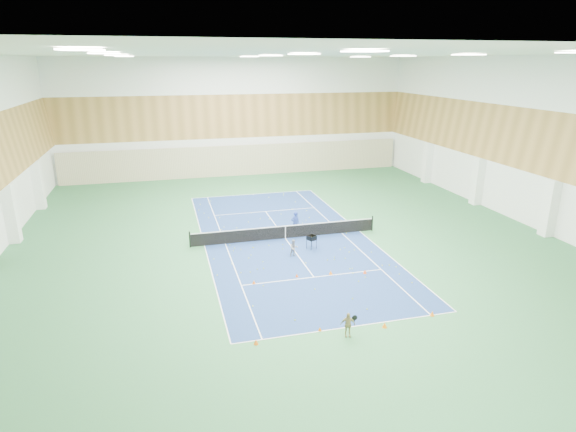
{
  "coord_description": "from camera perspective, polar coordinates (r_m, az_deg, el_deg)",
  "views": [
    {
      "loc": [
        -7.69,
        -29.83,
        11.56
      ],
      "look_at": [
        -0.12,
        -1.17,
        2.0
      ],
      "focal_mm": 30.0,
      "sensor_mm": 36.0,
      "label": 1
    }
  ],
  "objects": [
    {
      "name": "cone_base_d",
      "position": [
        24.33,
        16.73,
        -11.0
      ],
      "size": [
        0.22,
        0.22,
        0.24
      ],
      "primitive_type": "cone",
      "color": "orange",
      "rests_on": "ground"
    },
    {
      "name": "cone_svc_b",
      "position": [
        27.2,
        1.06,
        -7.05
      ],
      "size": [
        0.18,
        0.18,
        0.2
      ],
      "primitive_type": "cone",
      "color": "#E94B0C",
      "rests_on": "ground"
    },
    {
      "name": "ball_cart",
      "position": [
        31.05,
        2.81,
        -3.1
      ],
      "size": [
        0.69,
        0.69,
        0.91
      ],
      "primitive_type": null,
      "rotation": [
        0.0,
        0.0,
        0.41
      ],
      "color": "black",
      "rests_on": "ground"
    },
    {
      "name": "child_court",
      "position": [
        29.81,
        0.7,
        -3.82
      ],
      "size": [
        0.57,
        0.47,
        1.08
      ],
      "primitive_type": "imported",
      "rotation": [
        0.0,
        0.0,
        0.11
      ],
      "color": "gray",
      "rests_on": "ground"
    },
    {
      "name": "cone_base_c",
      "position": [
        22.85,
        11.38,
        -12.54
      ],
      "size": [
        0.23,
        0.23,
        0.25
      ],
      "primitive_type": "cone",
      "color": "orange",
      "rests_on": "ground"
    },
    {
      "name": "ground",
      "position": [
        32.9,
        -0.31,
        -2.69
      ],
      "size": [
        40.0,
        40.0,
        0.0
      ],
      "primitive_type": "plane",
      "color": "#2D6A3D",
      "rests_on": "ground"
    },
    {
      "name": "back_curtain",
      "position": [
        51.15,
        -5.89,
        6.56
      ],
      "size": [
        35.4,
        0.16,
        3.2
      ],
      "primitive_type": "cube",
      "color": "#C6B793",
      "rests_on": "ground"
    },
    {
      "name": "cone_base_a",
      "position": [
        21.31,
        -3.81,
        -14.66
      ],
      "size": [
        0.21,
        0.21,
        0.23
      ],
      "primitive_type": "cone",
      "color": "#EC5C0C",
      "rests_on": "ground"
    },
    {
      "name": "cone_svc_c",
      "position": [
        27.6,
        5.09,
        -6.68
      ],
      "size": [
        0.22,
        0.22,
        0.24
      ],
      "primitive_type": "cone",
      "color": "orange",
      "rests_on": "ground"
    },
    {
      "name": "wood_cladding",
      "position": [
        31.01,
        -0.34,
        11.28
      ],
      "size": [
        36.0,
        40.0,
        8.0
      ],
      "primitive_type": null,
      "color": "#A87B3E",
      "rests_on": "room_shell"
    },
    {
      "name": "coach",
      "position": [
        33.37,
        0.86,
        -0.84
      ],
      "size": [
        0.68,
        0.5,
        1.7
      ],
      "primitive_type": "imported",
      "rotation": [
        0.0,
        0.0,
        3.31
      ],
      "color": "navy",
      "rests_on": "ground"
    },
    {
      "name": "court_surface",
      "position": [
        32.9,
        -0.31,
        -2.68
      ],
      "size": [
        10.97,
        23.77,
        0.01
      ],
      "primitive_type": "cube",
      "color": "navy",
      "rests_on": "ground"
    },
    {
      "name": "cone_base_b",
      "position": [
        22.23,
        3.8,
        -13.21
      ],
      "size": [
        0.17,
        0.17,
        0.19
      ],
      "primitive_type": "cone",
      "color": "orange",
      "rests_on": "ground"
    },
    {
      "name": "ceiling_light_grid",
      "position": [
        30.8,
        -0.35,
        18.55
      ],
      "size": [
        21.4,
        25.4,
        0.06
      ],
      "primitive_type": null,
      "color": "white",
      "rests_on": "room_shell"
    },
    {
      "name": "cone_svc_a",
      "position": [
        26.47,
        -4.06,
        -7.81
      ],
      "size": [
        0.2,
        0.2,
        0.22
      ],
      "primitive_type": "cone",
      "color": "#FF5E0D",
      "rests_on": "ground"
    },
    {
      "name": "tennis_net",
      "position": [
        32.71,
        -0.31,
        -1.79
      ],
      "size": [
        12.8,
        0.1,
        1.1
      ],
      "primitive_type": null,
      "color": "black",
      "rests_on": "ground"
    },
    {
      "name": "child_apron",
      "position": [
        21.73,
        7.1,
        -12.65
      ],
      "size": [
        0.72,
        0.42,
        1.15
      ],
      "primitive_type": "imported",
      "rotation": [
        0.0,
        0.0,
        -0.22
      ],
      "color": "#9D8D59",
      "rests_on": "ground"
    },
    {
      "name": "tennis_balls_scatter",
      "position": [
        32.89,
        -0.31,
        -2.62
      ],
      "size": [
        10.57,
        22.77,
        0.07
      ],
      "primitive_type": null,
      "color": "#B5D023",
      "rests_on": "ground"
    },
    {
      "name": "cone_svc_d",
      "position": [
        27.96,
        9.11,
        -6.52
      ],
      "size": [
        0.22,
        0.22,
        0.24
      ],
      "primitive_type": "cone",
      "color": "#FF4A0D",
      "rests_on": "ground"
    },
    {
      "name": "room_shell",
      "position": [
        31.3,
        -0.33,
        7.64
      ],
      "size": [
        36.0,
        40.0,
        12.0
      ],
      "primitive_type": null,
      "color": "white",
      "rests_on": "ground"
    }
  ]
}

